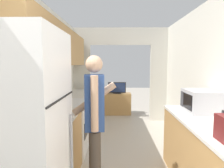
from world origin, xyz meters
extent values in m
cube|color=silver|center=(-1.28, 1.63, 1.25)|extent=(0.06, 6.87, 2.50)
cube|color=#B2844C|center=(-1.09, 2.60, 1.85)|extent=(0.32, 3.30, 0.65)
cube|color=silver|center=(-1.13, 4.50, 1.02)|extent=(0.65, 0.06, 2.05)
cube|color=silver|center=(1.13, 4.50, 1.02)|extent=(0.65, 0.06, 2.05)
cube|color=silver|center=(0.00, 4.50, 2.27)|extent=(2.91, 0.06, 0.45)
cube|color=#B2844C|center=(-0.95, 1.53, 0.43)|extent=(0.60, 1.16, 0.86)
cube|color=silver|center=(-0.95, 1.53, 0.87)|extent=(0.62, 1.17, 0.03)
cube|color=#B2844C|center=(-0.95, 3.57, 0.43)|extent=(0.60, 1.35, 0.86)
cube|color=silver|center=(-0.95, 3.58, 0.87)|extent=(0.62, 1.37, 0.03)
cube|color=#9EA3A8|center=(-0.95, 1.29, 0.89)|extent=(0.42, 0.44, 0.00)
cube|color=#B2844C|center=(0.95, 1.23, 0.43)|extent=(0.60, 2.06, 0.86)
cube|color=silver|center=(0.95, 1.23, 0.87)|extent=(0.62, 2.09, 0.03)
cube|color=white|center=(-0.89, 0.58, 0.90)|extent=(0.72, 0.71, 1.80)
cube|color=black|center=(-0.53, 0.58, 1.30)|extent=(0.01, 0.68, 0.01)
cylinder|color=#99999E|center=(-0.51, 0.80, 0.76)|extent=(0.02, 0.02, 0.72)
cube|color=white|center=(-0.94, 2.51, 0.45)|extent=(0.62, 0.79, 0.89)
cube|color=black|center=(-0.63, 2.51, 0.45)|extent=(0.01, 0.53, 0.27)
cylinder|color=#B7B7BC|center=(-0.61, 2.51, 0.67)|extent=(0.02, 0.63, 0.02)
cube|color=white|center=(-1.23, 2.51, 0.96)|extent=(0.04, 0.79, 0.14)
cylinder|color=#232328|center=(-0.82, 2.33, 0.89)|extent=(0.16, 0.16, 0.01)
cylinder|color=#232328|center=(-0.82, 2.68, 0.89)|extent=(0.16, 0.16, 0.01)
cylinder|color=#232328|center=(-1.07, 2.33, 0.89)|extent=(0.16, 0.16, 0.01)
cylinder|color=#232328|center=(-1.07, 2.68, 0.89)|extent=(0.16, 0.16, 0.01)
cylinder|color=#4C4238|center=(-0.35, 1.21, 0.41)|extent=(0.14, 0.14, 0.82)
cylinder|color=#4C4238|center=(-0.37, 1.38, 0.41)|extent=(0.14, 0.14, 0.82)
cube|color=#335193|center=(-0.36, 1.29, 1.13)|extent=(0.23, 0.23, 0.61)
cylinder|color=#DBAD89|center=(-0.35, 1.15, 1.14)|extent=(0.09, 0.09, 0.58)
cylinder|color=#DBAD89|center=(-0.38, 1.44, 1.14)|extent=(0.53, 0.14, 0.40)
sphere|color=#DBAD89|center=(-0.36, 1.29, 1.55)|extent=(0.19, 0.19, 0.19)
cube|color=#B7B7BC|center=(1.04, 1.86, 1.04)|extent=(0.38, 0.51, 0.30)
cube|color=black|center=(0.85, 1.81, 1.04)|extent=(0.01, 0.31, 0.20)
cube|color=#38383D|center=(0.85, 2.04, 1.04)|extent=(0.01, 0.10, 0.22)
cube|color=#B2844C|center=(-0.08, 5.20, 0.32)|extent=(0.85, 0.42, 0.65)
cube|color=black|center=(-0.08, 5.16, 0.66)|extent=(0.24, 0.16, 0.02)
cube|color=black|center=(-0.08, 5.16, 0.83)|extent=(0.54, 0.04, 0.32)
cube|color=navy|center=(-0.08, 5.14, 0.83)|extent=(0.49, 0.01, 0.28)
camera|label=1|loc=(-0.13, -0.87, 1.55)|focal=32.00mm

